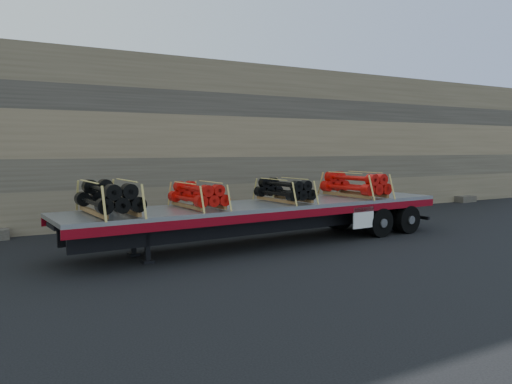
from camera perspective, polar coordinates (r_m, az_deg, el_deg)
ground at (r=17.30m, az=0.07°, el=-5.60°), size 120.00×120.00×0.00m
rock_wall at (r=22.88m, az=-8.08°, el=5.74°), size 44.00×3.00×7.00m
trailer at (r=16.73m, az=1.30°, el=-3.59°), size 13.79×3.35×1.37m
bundle_front at (r=14.34m, az=-16.50°, el=-0.69°), size 1.39×2.57×0.89m
bundle_midfront at (r=15.33m, az=-6.64°, el=-0.42°), size 1.18×2.19×0.76m
bundle_midrear at (r=17.00m, az=3.24°, el=0.15°), size 1.18×2.20×0.76m
bundle_rear at (r=19.10m, az=11.21°, el=0.79°), size 1.39×2.57×0.89m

